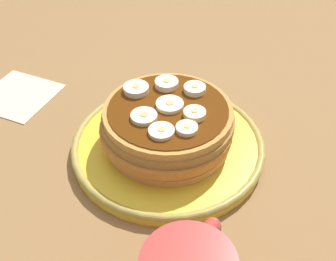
# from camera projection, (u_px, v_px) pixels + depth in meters

# --- Properties ---
(ground_plane) EXTENTS (1.40, 1.40, 0.03)m
(ground_plane) POSITION_uv_depth(u_px,v_px,m) (168.00, 158.00, 0.59)
(ground_plane) COLOR olive
(plate) EXTENTS (0.26, 0.26, 0.02)m
(plate) POSITION_uv_depth(u_px,v_px,m) (168.00, 145.00, 0.58)
(plate) COLOR yellow
(plate) RESTS_ON ground_plane
(pancake_stack) EXTENTS (0.18, 0.18, 0.06)m
(pancake_stack) POSITION_uv_depth(u_px,v_px,m) (169.00, 126.00, 0.56)
(pancake_stack) COLOR tan
(pancake_stack) RESTS_ON plate
(banana_slice_0) EXTENTS (0.04, 0.04, 0.01)m
(banana_slice_0) POSITION_uv_depth(u_px,v_px,m) (171.00, 105.00, 0.54)
(banana_slice_0) COLOR #EEE3C5
(banana_slice_0) RESTS_ON pancake_stack
(banana_slice_1) EXTENTS (0.03, 0.03, 0.01)m
(banana_slice_1) POSITION_uv_depth(u_px,v_px,m) (161.00, 132.00, 0.50)
(banana_slice_1) COLOR beige
(banana_slice_1) RESTS_ON pancake_stack
(banana_slice_2) EXTENTS (0.03, 0.03, 0.01)m
(banana_slice_2) POSITION_uv_depth(u_px,v_px,m) (167.00, 84.00, 0.57)
(banana_slice_2) COLOR #FAE6C5
(banana_slice_2) RESTS_ON pancake_stack
(banana_slice_3) EXTENTS (0.03, 0.03, 0.01)m
(banana_slice_3) POSITION_uv_depth(u_px,v_px,m) (144.00, 117.00, 0.52)
(banana_slice_3) COLOR #F0E7BA
(banana_slice_3) RESTS_ON pancake_stack
(banana_slice_4) EXTENTS (0.03, 0.03, 0.01)m
(banana_slice_4) POSITION_uv_depth(u_px,v_px,m) (195.00, 89.00, 0.56)
(banana_slice_4) COLOR beige
(banana_slice_4) RESTS_ON pancake_stack
(banana_slice_5) EXTENTS (0.03, 0.03, 0.01)m
(banana_slice_5) POSITION_uv_depth(u_px,v_px,m) (195.00, 113.00, 0.52)
(banana_slice_5) COLOR #FDECB3
(banana_slice_5) RESTS_ON pancake_stack
(banana_slice_6) EXTENTS (0.03, 0.03, 0.01)m
(banana_slice_6) POSITION_uv_depth(u_px,v_px,m) (136.00, 89.00, 0.56)
(banana_slice_6) COLOR beige
(banana_slice_6) RESTS_ON pancake_stack
(banana_slice_7) EXTENTS (0.03, 0.03, 0.01)m
(banana_slice_7) POSITION_uv_depth(u_px,v_px,m) (187.00, 129.00, 0.50)
(banana_slice_7) COLOR #FCEFC1
(banana_slice_7) RESTS_ON pancake_stack
(napkin) EXTENTS (0.11, 0.11, 0.00)m
(napkin) POSITION_uv_depth(u_px,v_px,m) (18.00, 95.00, 0.68)
(napkin) COLOR beige
(napkin) RESTS_ON ground_plane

